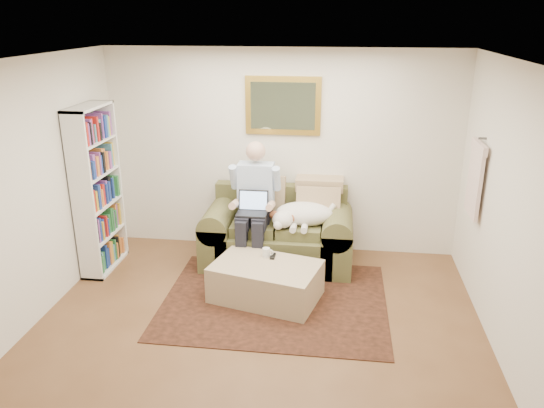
% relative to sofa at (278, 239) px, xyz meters
% --- Properties ---
extents(room_shell, '(4.51, 5.00, 2.61)m').
position_rel_sofa_xyz_m(room_shell, '(-0.02, -1.65, 0.98)').
color(room_shell, brown).
rests_on(room_shell, ground).
extents(rug, '(2.42, 1.94, 0.01)m').
position_rel_sofa_xyz_m(rug, '(0.09, -0.97, -0.31)').
color(rug, black).
rests_on(rug, room_shell).
extents(sofa, '(1.84, 0.93, 1.10)m').
position_rel_sofa_xyz_m(sofa, '(0.00, 0.00, 0.00)').
color(sofa, brown).
rests_on(sofa, room_shell).
extents(seated_man, '(0.60, 0.86, 1.54)m').
position_rel_sofa_xyz_m(seated_man, '(-0.28, -0.17, 0.46)').
color(seated_man, '#8CAAD8').
rests_on(seated_man, sofa).
extents(laptop, '(0.36, 0.28, 0.26)m').
position_rel_sofa_xyz_m(laptop, '(-0.28, -0.24, 0.49)').
color(laptop, black).
rests_on(laptop, seated_man).
extents(sleeping_dog, '(0.76, 0.48, 0.28)m').
position_rel_sofa_xyz_m(sleeping_dog, '(0.33, -0.09, 0.39)').
color(sleeping_dog, white).
rests_on(sleeping_dog, sofa).
extents(ottoman, '(1.27, 0.98, 0.41)m').
position_rel_sofa_xyz_m(ottoman, '(-0.02, -0.93, -0.11)').
color(ottoman, tan).
rests_on(ottoman, room_shell).
extents(coffee_mug, '(0.08, 0.08, 0.10)m').
position_rel_sofa_xyz_m(coffee_mug, '(-0.04, -0.73, 0.14)').
color(coffee_mug, white).
rests_on(coffee_mug, ottoman).
extents(tv_remote, '(0.05, 0.15, 0.02)m').
position_rel_sofa_xyz_m(tv_remote, '(0.03, -0.73, 0.10)').
color(tv_remote, black).
rests_on(tv_remote, ottoman).
extents(bookshelf, '(0.28, 0.80, 2.00)m').
position_rel_sofa_xyz_m(bookshelf, '(-2.12, -0.40, 0.68)').
color(bookshelf, white).
rests_on(bookshelf, room_shell).
extents(wall_mirror, '(0.94, 0.04, 0.72)m').
position_rel_sofa_xyz_m(wall_mirror, '(-0.00, 0.47, 1.58)').
color(wall_mirror, gold).
rests_on(wall_mirror, room_shell).
extents(hanging_shirt, '(0.06, 0.52, 0.90)m').
position_rel_sofa_xyz_m(hanging_shirt, '(2.17, -0.40, 1.03)').
color(hanging_shirt, beige).
rests_on(hanging_shirt, room_shell).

